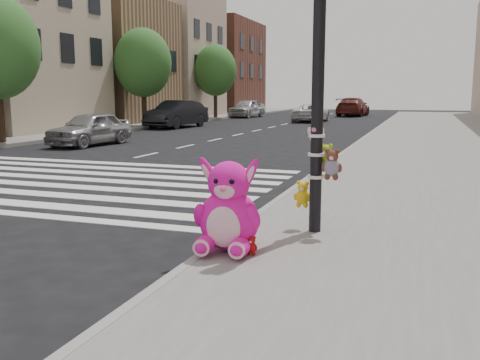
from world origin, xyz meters
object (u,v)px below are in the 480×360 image
at_px(red_teddy, 252,245).
at_px(car_dark_far, 177,114).
at_px(pink_bunny, 228,212).
at_px(car_silver_far, 90,129).
at_px(signal_pole, 319,109).
at_px(car_white_near, 311,113).

relative_size(red_teddy, car_dark_far, 0.05).
height_order(pink_bunny, car_silver_far, car_silver_far).
relative_size(car_silver_far, car_dark_far, 0.79).
bearing_deg(signal_pole, car_dark_far, 120.12).
bearing_deg(car_white_near, red_teddy, 98.46).
bearing_deg(car_white_near, pink_bunny, 97.92).
bearing_deg(car_silver_far, car_white_near, 81.42).
relative_size(pink_bunny, car_silver_far, 0.30).
height_order(signal_pole, red_teddy, signal_pole).
xyz_separation_m(pink_bunny, car_silver_far, (-9.94, 11.67, 0.04)).
bearing_deg(car_silver_far, red_teddy, -43.86).
xyz_separation_m(car_silver_far, car_white_near, (4.63, 19.19, -0.03)).
xyz_separation_m(pink_bunny, car_dark_far, (-11.34, 22.20, 0.18)).
relative_size(red_teddy, car_silver_far, 0.06).
bearing_deg(car_silver_far, car_dark_far, 102.58).
relative_size(signal_pole, red_teddy, 17.74).
distance_m(red_teddy, car_silver_far, 15.59).
distance_m(pink_bunny, car_dark_far, 24.92).
relative_size(signal_pole, car_white_near, 0.91).
relative_size(pink_bunny, red_teddy, 5.06).
xyz_separation_m(red_teddy, car_white_near, (-5.62, 30.92, 0.36)).
bearing_deg(signal_pole, red_teddy, -110.86).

